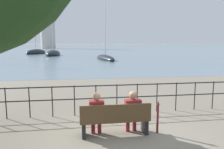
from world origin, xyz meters
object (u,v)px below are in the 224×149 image
park_bench (115,120)px  sailboat_4 (105,58)px  closed_umbrella (158,115)px  harbor_lighthouse (47,21)px  seated_person_left (97,112)px  sailboat_1 (36,52)px  sailboat_0 (53,54)px  seated_person_right (133,110)px

park_bench → sailboat_4: sailboat_4 is taller
closed_umbrella → harbor_lighthouse: bearing=99.0°
sailboat_4 → park_bench: bearing=-103.9°
sailboat_4 → harbor_lighthouse: harbor_lighthouse is taller
seated_person_left → park_bench: bearing=-9.2°
sailboat_1 → harbor_lighthouse: harbor_lighthouse is taller
sailboat_0 → sailboat_1: sailboat_1 is taller
seated_person_right → harbor_lighthouse: (-14.39, 94.66, 11.01)m
seated_person_right → closed_umbrella: seated_person_right is taller
seated_person_left → sailboat_1: 46.83m
sailboat_0 → seated_person_right: bearing=-73.7°
seated_person_right → harbor_lighthouse: bearing=98.6°
seated_person_left → harbor_lighthouse: (-13.40, 94.65, 11.02)m
sailboat_4 → sailboat_0: bearing=119.7°
closed_umbrella → sailboat_4: 26.86m
park_bench → seated_person_left: 0.55m
seated_person_right → seated_person_left: bearing=179.9°
seated_person_left → closed_umbrella: bearing=-3.4°
seated_person_right → sailboat_4: sailboat_4 is taller
harbor_lighthouse → sailboat_1: bearing=-85.8°
sailboat_4 → sailboat_1: bearing=117.5°
sailboat_0 → seated_person_left: bearing=-75.2°
sailboat_0 → harbor_lighthouse: 58.07m
sailboat_0 → sailboat_4: size_ratio=0.76×
closed_umbrella → sailboat_1: size_ratio=0.07×
seated_person_left → sailboat_0: sailboat_0 is taller
sailboat_0 → closed_umbrella: bearing=-72.7°
sailboat_1 → sailboat_4: 23.30m
seated_person_left → closed_umbrella: (1.68, -0.10, -0.15)m
park_bench → seated_person_left: bearing=170.8°
seated_person_left → seated_person_right: bearing=-0.1°
seated_person_left → sailboat_0: size_ratio=0.15×
closed_umbrella → sailboat_4: (1.84, 26.79, -0.24)m
park_bench → sailboat_0: sailboat_0 is taller
seated_person_left → sailboat_0: (-5.28, 38.28, -0.33)m
seated_person_right → sailboat_0: (-6.27, 38.28, -0.33)m
sailboat_0 → harbor_lighthouse: bearing=105.2°
seated_person_right → sailboat_0: bearing=99.3°
seated_person_right → sailboat_1: size_ratio=0.09×
sailboat_4 → harbor_lighthouse: 70.96m
park_bench → sailboat_0: size_ratio=0.24×
sailboat_0 → harbor_lighthouse: (-8.12, 56.37, 11.35)m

